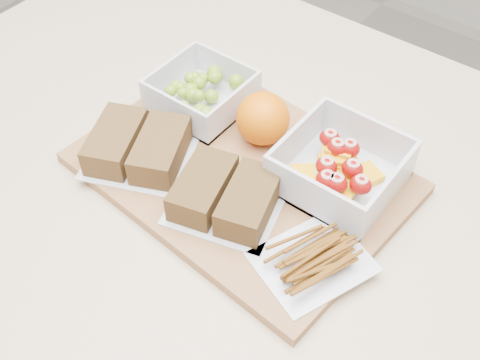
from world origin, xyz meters
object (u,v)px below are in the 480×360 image
(pretzel_bag, at_px, (313,255))
(orange, at_px, (263,119))
(grape_container, at_px, (203,92))
(fruit_container, at_px, (340,169))
(cutting_board, at_px, (241,173))
(sandwich_bag_left, at_px, (138,146))
(sandwich_bag_center, at_px, (226,195))

(pretzel_bag, bearing_deg, orange, 141.80)
(grape_container, relative_size, fruit_container, 0.87)
(grape_container, distance_m, pretzel_bag, 0.32)
(fruit_container, xyz_separation_m, orange, (-0.13, 0.01, 0.01))
(pretzel_bag, bearing_deg, cutting_board, 156.30)
(grape_container, xyz_separation_m, sandwich_bag_left, (0.00, -0.14, -0.00))
(cutting_board, bearing_deg, sandwich_bag_left, -147.03)
(cutting_board, distance_m, grape_container, 0.15)
(cutting_board, relative_size, sandwich_bag_center, 2.58)
(orange, distance_m, sandwich_bag_left, 0.17)
(grape_container, distance_m, orange, 0.11)
(cutting_board, xyz_separation_m, fruit_container, (0.11, 0.06, 0.03))
(fruit_container, bearing_deg, grape_container, 177.23)
(orange, relative_size, sandwich_bag_center, 0.46)
(sandwich_bag_center, bearing_deg, fruit_container, 53.11)
(sandwich_bag_center, height_order, pretzel_bag, sandwich_bag_center)
(cutting_board, xyz_separation_m, pretzel_bag, (0.16, -0.07, 0.02))
(cutting_board, distance_m, sandwich_bag_left, 0.14)
(sandwich_bag_left, height_order, pretzel_bag, sandwich_bag_left)
(fruit_container, distance_m, sandwich_bag_center, 0.15)
(fruit_container, distance_m, pretzel_bag, 0.14)
(orange, xyz_separation_m, sandwich_bag_left, (-0.11, -0.13, -0.02))
(cutting_board, xyz_separation_m, grape_container, (-0.13, 0.07, 0.03))
(orange, height_order, sandwich_bag_left, orange)
(cutting_board, height_order, sandwich_bag_center, sandwich_bag_center)
(sandwich_bag_center, distance_m, pretzel_bag, 0.14)
(grape_container, bearing_deg, orange, -2.91)
(cutting_board, bearing_deg, grape_container, 155.19)
(cutting_board, bearing_deg, sandwich_bag_center, -64.92)
(fruit_container, relative_size, orange, 1.94)
(fruit_container, bearing_deg, sandwich_bag_center, -126.89)
(pretzel_bag, bearing_deg, sandwich_bag_left, 179.50)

